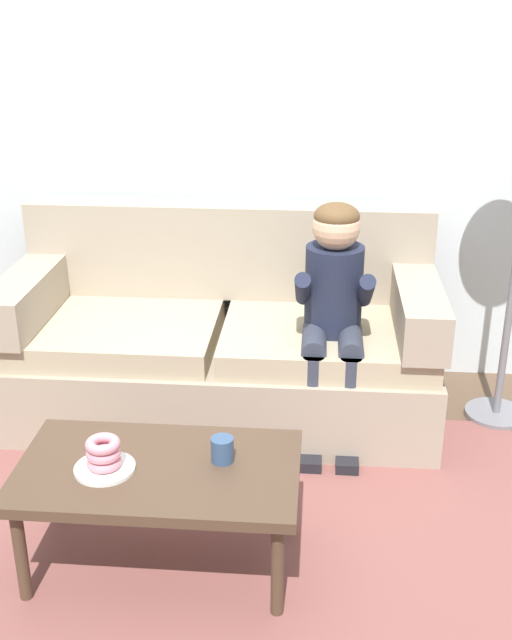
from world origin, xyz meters
The scene contains 12 objects.
ground centered at (0.00, 0.00, 0.00)m, with size 10.00×10.00×0.00m, color brown.
wall_back centered at (0.00, 1.40, 1.40)m, with size 8.00×0.10×2.80m, color silver.
area_rug centered at (0.00, -0.25, 0.01)m, with size 2.52×2.08×0.01m, color brown.
couch centered at (-0.13, 0.85, 0.35)m, with size 2.02×0.90×0.97m.
coffee_table centered at (-0.21, -0.33, 0.37)m, with size 0.98×0.57×0.42m.
person_child centered at (0.40, 0.64, 0.67)m, with size 0.34×0.58×1.10m.
plate centered at (-0.39, -0.37, 0.42)m, with size 0.21×0.21×0.01m, color white.
donut centered at (-0.39, -0.37, 0.45)m, with size 0.12×0.12×0.04m, color pink.
donut_second centered at (-0.39, -0.37, 0.49)m, with size 0.12×0.12×0.04m, color pink.
donut_third centered at (-0.39, -0.37, 0.52)m, with size 0.12×0.12×0.04m, color pink.
mug centered at (0.01, -0.28, 0.46)m, with size 0.08×0.08×0.09m, color #334C72.
toy_controller centered at (-0.72, 0.07, 0.03)m, with size 0.23×0.09×0.05m.
Camera 1 is at (0.32, -2.60, 1.93)m, focal length 44.00 mm.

